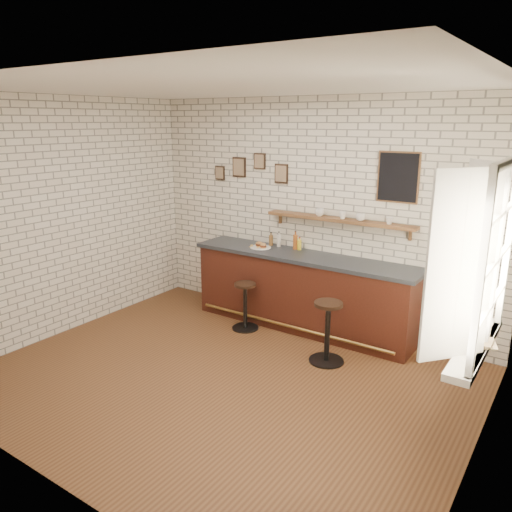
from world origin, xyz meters
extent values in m
plane|color=brown|center=(0.00, 0.00, 0.00)|extent=(5.00, 5.00, 0.00)
cube|color=#461C12|center=(0.02, 1.70, 0.48)|extent=(3.00, 0.58, 0.96)
cube|color=#2D333A|center=(0.02, 1.70, 0.98)|extent=(3.10, 0.62, 0.05)
cylinder|color=olive|center=(0.02, 1.38, 0.12)|extent=(2.79, 0.04, 0.04)
cylinder|color=white|center=(-0.64, 1.69, 1.02)|extent=(0.28, 0.28, 0.01)
cylinder|color=gold|center=(-0.58, 1.72, 1.02)|extent=(0.05, 0.05, 0.00)
cylinder|color=gold|center=(-0.61, 1.69, 1.02)|extent=(0.05, 0.05, 0.00)
cylinder|color=gold|center=(-0.76, 1.76, 1.02)|extent=(0.06, 0.06, 0.00)
cylinder|color=gold|center=(-0.60, 1.73, 1.02)|extent=(0.06, 0.06, 0.00)
cylinder|color=gold|center=(-0.76, 1.65, 1.02)|extent=(0.06, 0.06, 0.00)
cylinder|color=gold|center=(-0.59, 1.69, 1.02)|extent=(0.04, 0.04, 0.00)
cylinder|color=gold|center=(-0.65, 1.63, 1.02)|extent=(0.05, 0.05, 0.00)
cylinder|color=gold|center=(-0.76, 1.61, 1.02)|extent=(0.04, 0.04, 0.00)
cylinder|color=gold|center=(-0.80, 1.70, 1.02)|extent=(0.05, 0.05, 0.00)
cylinder|color=gold|center=(-0.59, 1.64, 1.02)|extent=(0.06, 0.06, 0.00)
cylinder|color=brown|center=(-0.60, 1.89, 1.08)|extent=(0.06, 0.06, 0.14)
cylinder|color=brown|center=(-0.60, 1.89, 1.17)|extent=(0.02, 0.02, 0.03)
cylinder|color=black|center=(-0.60, 1.89, 1.19)|extent=(0.02, 0.02, 0.01)
cylinder|color=beige|center=(-0.47, 1.89, 1.09)|extent=(0.05, 0.05, 0.16)
cylinder|color=beige|center=(-0.47, 1.89, 1.19)|extent=(0.02, 0.02, 0.04)
cylinder|color=black|center=(-0.47, 1.89, 1.21)|extent=(0.02, 0.02, 0.01)
cylinder|color=#914617|center=(-0.21, 1.89, 1.11)|extent=(0.06, 0.06, 0.20)
cylinder|color=#914617|center=(-0.21, 1.89, 1.23)|extent=(0.02, 0.02, 0.05)
cylinder|color=black|center=(-0.21, 1.89, 1.26)|extent=(0.02, 0.02, 0.01)
cylinder|color=yellow|center=(-0.15, 1.89, 1.08)|extent=(0.05, 0.05, 0.14)
cylinder|color=yellow|center=(-0.15, 1.89, 1.16)|extent=(0.02, 0.02, 0.03)
cylinder|color=maroon|center=(-0.15, 1.89, 1.18)|extent=(0.03, 0.03, 0.01)
cylinder|color=black|center=(-0.58, 1.23, 0.01)|extent=(0.35, 0.35, 0.02)
cylinder|color=black|center=(-0.58, 1.23, 0.31)|extent=(0.05, 0.05, 0.58)
cylinder|color=black|center=(-0.58, 1.23, 0.62)|extent=(0.35, 0.35, 0.04)
cylinder|color=black|center=(0.74, 0.99, 0.01)|extent=(0.40, 0.40, 0.02)
cylinder|color=black|center=(0.74, 0.99, 0.35)|extent=(0.06, 0.06, 0.67)
cylinder|color=black|center=(0.74, 0.99, 0.71)|extent=(0.34, 0.34, 0.04)
cube|color=brown|center=(0.40, 1.90, 1.48)|extent=(2.00, 0.18, 0.04)
cube|color=brown|center=(-0.50, 1.97, 1.40)|extent=(0.03, 0.04, 0.16)
cube|color=brown|center=(1.30, 1.97, 1.40)|extent=(0.03, 0.04, 0.16)
imported|color=white|center=(0.13, 1.90, 1.55)|extent=(0.13, 0.13, 0.10)
imported|color=white|center=(0.46, 1.90, 1.54)|extent=(0.13, 0.13, 0.09)
imported|color=white|center=(0.69, 1.90, 1.55)|extent=(0.14, 0.14, 0.09)
imported|color=white|center=(1.06, 1.90, 1.54)|extent=(0.09, 0.09, 0.08)
cube|color=black|center=(-1.20, 1.98, 2.05)|extent=(0.22, 0.02, 0.28)
cube|color=black|center=(-0.85, 1.98, 2.15)|extent=(0.18, 0.02, 0.22)
cube|color=black|center=(-0.50, 1.98, 2.00)|extent=(0.20, 0.02, 0.26)
cube|color=black|center=(-1.55, 1.98, 1.95)|extent=(0.16, 0.02, 0.20)
cube|color=black|center=(1.10, 1.98, 2.05)|extent=(0.46, 0.02, 0.56)
cube|color=white|center=(2.40, 0.30, 0.90)|extent=(0.20, 1.35, 0.06)
cube|color=white|center=(2.47, 0.30, 2.40)|extent=(0.05, 1.30, 0.06)
cube|color=white|center=(2.47, 0.30, 0.90)|extent=(0.05, 1.30, 0.06)
cube|color=white|center=(2.47, -0.30, 1.65)|extent=(0.05, 0.06, 1.50)
cube|color=white|center=(2.47, 0.90, 1.65)|extent=(0.05, 0.06, 1.50)
cube|color=white|center=(2.32, 0.00, 1.65)|extent=(0.40, 0.46, 1.46)
cube|color=white|center=(2.32, 0.60, 1.65)|extent=(0.40, 0.46, 1.46)
imported|color=tan|center=(2.38, 0.29, 0.94)|extent=(0.24, 0.27, 0.02)
imported|color=tan|center=(2.38, 0.30, 0.96)|extent=(0.15, 0.20, 0.02)
camera|label=1|loc=(3.01, -3.81, 2.70)|focal=35.00mm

